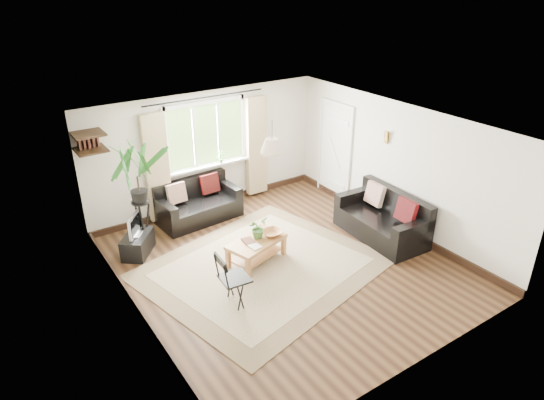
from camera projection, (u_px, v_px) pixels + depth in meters
floor at (285, 265)px, 8.13m from camera, size 5.50×5.50×0.00m
ceiling at (287, 127)px, 7.09m from camera, size 5.50×5.50×0.00m
wall_back at (206, 151)px, 9.67m from camera, size 5.00×0.02×2.40m
wall_front at (425, 287)px, 5.56m from camera, size 5.00×0.02×2.40m
wall_left at (131, 247)px, 6.35m from camera, size 0.02×5.50×2.40m
wall_right at (397, 168)px, 8.87m from camera, size 0.02×5.50×2.40m
rug at (263, 267)px, 8.05m from camera, size 4.17×3.78×0.02m
window at (206, 135)px, 9.49m from camera, size 2.50×0.16×2.16m
door at (335, 152)px, 10.21m from camera, size 0.06×0.96×2.06m
corner_shelf at (89, 142)px, 8.05m from camera, size 0.50×0.50×0.34m
pendant_lamp at (272, 142)px, 7.54m from camera, size 0.36×0.36×0.54m
wall_sconce at (386, 136)px, 8.83m from camera, size 0.12×0.12×0.28m
sofa_back at (198, 202)px, 9.45m from camera, size 1.64×0.91×0.75m
sofa_right at (382, 217)px, 8.82m from camera, size 1.77×0.95×0.81m
coffee_table at (257, 251)px, 8.15m from camera, size 1.12×0.81×0.41m
table_plant at (258, 228)px, 8.07m from camera, size 0.41×0.40×0.35m
bowl at (272, 233)px, 8.19m from camera, size 0.35×0.35×0.08m
book_a at (250, 248)px, 7.83m from camera, size 0.19×0.24×0.02m
book_b at (243, 242)px, 7.98m from camera, size 0.21×0.26×0.02m
tv_stand at (138, 244)px, 8.38m from camera, size 0.74×0.78×0.37m
tv at (135, 224)px, 8.22m from camera, size 0.47×0.52×0.41m
palm_stand at (140, 197)px, 8.30m from camera, size 0.83×0.83×1.90m
folding_chair at (235, 279)px, 7.02m from camera, size 0.48×0.48×0.86m
sill_plant at (221, 157)px, 9.76m from camera, size 0.14×0.10×0.27m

